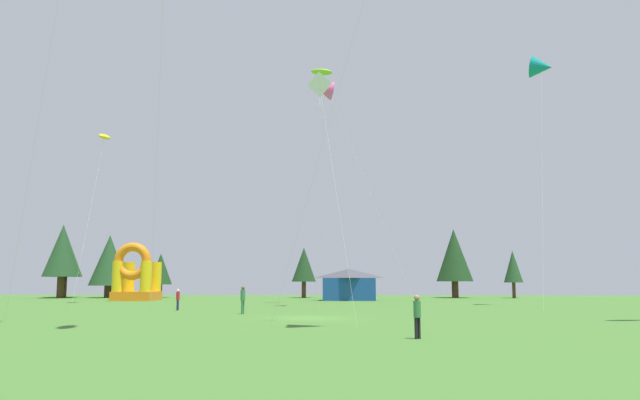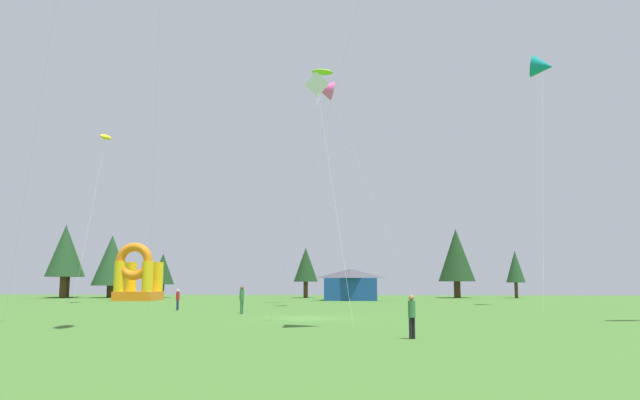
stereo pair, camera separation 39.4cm
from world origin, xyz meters
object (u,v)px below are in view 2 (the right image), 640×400
at_px(kite_pink_delta, 324,89).
at_px(festival_tent, 351,285).
at_px(kite_white_diamond, 318,87).
at_px(kite_lime_parafoil, 323,73).
at_px(person_midfield, 242,297).
at_px(inflatable_yellow_castle, 137,279).
at_px(kite_teal_delta, 542,66).
at_px(kite_yellow_parafoil, 106,137).
at_px(person_left_edge, 412,313).
at_px(person_near_camera, 178,298).

height_order(kite_pink_delta, festival_tent, kite_pink_delta).
xyz_separation_m(kite_white_diamond, kite_lime_parafoil, (-1.33, 25.77, 9.97)).
relative_size(person_midfield, inflatable_yellow_castle, 0.29).
distance_m(kite_teal_delta, festival_tent, 30.48).
bearing_deg(kite_teal_delta, kite_yellow_parafoil, 174.32).
distance_m(inflatable_yellow_castle, festival_tent, 23.91).
bearing_deg(kite_pink_delta, person_left_edge, -79.75).
height_order(kite_lime_parafoil, festival_tent, kite_lime_parafoil).
relative_size(kite_teal_delta, kite_pink_delta, 1.16).
bearing_deg(person_left_edge, kite_teal_delta, -153.78).
distance_m(kite_lime_parafoil, festival_tent, 23.94).
xyz_separation_m(kite_lime_parafoil, inflatable_yellow_castle, (-21.37, 9.60, -20.09)).
relative_size(person_near_camera, inflatable_yellow_castle, 0.24).
bearing_deg(kite_yellow_parafoil, inflatable_yellow_castle, 87.88).
bearing_deg(person_left_edge, kite_lime_parafoil, -118.94).
height_order(kite_white_diamond, kite_teal_delta, kite_teal_delta).
bearing_deg(person_midfield, person_near_camera, 68.34).
bearing_deg(inflatable_yellow_castle, kite_white_diamond, -57.31).
bearing_deg(person_midfield, kite_yellow_parafoil, 63.32).
bearing_deg(inflatable_yellow_castle, kite_pink_delta, -37.21).
height_order(kite_pink_delta, person_midfield, kite_pink_delta).
bearing_deg(inflatable_yellow_castle, festival_tent, 5.16).
height_order(kite_yellow_parafoil, person_midfield, kite_yellow_parafoil).
height_order(kite_teal_delta, person_midfield, kite_teal_delta).
bearing_deg(kite_lime_parafoil, inflatable_yellow_castle, 155.81).
relative_size(kite_teal_delta, inflatable_yellow_castle, 3.51).
distance_m(kite_pink_delta, kite_yellow_parafoil, 23.59).
bearing_deg(kite_white_diamond, festival_tent, 88.30).
relative_size(inflatable_yellow_castle, festival_tent, 1.10).
xyz_separation_m(person_left_edge, festival_tent, (-3.01, 45.72, 0.80)).
xyz_separation_m(kite_pink_delta, kite_lime_parafoil, (-0.59, 7.07, 4.01)).
height_order(person_midfield, inflatable_yellow_castle, inflatable_yellow_castle).
relative_size(person_left_edge, inflatable_yellow_castle, 0.26).
distance_m(person_near_camera, person_midfield, 7.58).
bearing_deg(kite_teal_delta, person_near_camera, -164.19).
height_order(kite_teal_delta, kite_lime_parafoil, kite_lime_parafoil).
bearing_deg(kite_white_diamond, kite_lime_parafoil, 92.94).
xyz_separation_m(kite_teal_delta, kite_lime_parafoil, (-19.99, 3.80, 1.23)).
bearing_deg(festival_tent, person_midfield, -103.08).
distance_m(kite_white_diamond, festival_tent, 39.04).
distance_m(kite_yellow_parafoil, festival_tent, 30.45).
bearing_deg(kite_yellow_parafoil, kite_white_diamond, -48.59).
bearing_deg(kite_white_diamond, person_midfield, 123.19).
bearing_deg(kite_teal_delta, festival_tent, 138.46).
bearing_deg(person_left_edge, person_near_camera, -92.43).
xyz_separation_m(kite_yellow_parafoil, inflatable_yellow_castle, (0.34, 9.25, -14.01)).
bearing_deg(festival_tent, person_left_edge, -86.23).
height_order(kite_pink_delta, kite_yellow_parafoil, kite_pink_delta).
distance_m(kite_pink_delta, person_near_camera, 21.19).
bearing_deg(inflatable_yellow_castle, person_near_camera, -62.72).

